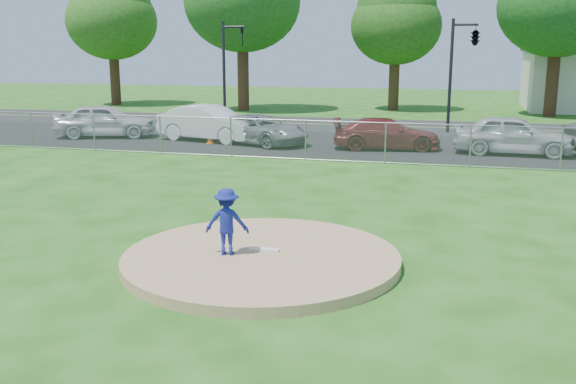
% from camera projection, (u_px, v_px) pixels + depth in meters
% --- Properties ---
extents(ground, '(120.00, 120.00, 0.00)m').
position_uv_depth(ground, '(349.00, 172.00, 21.96)').
color(ground, '#194C10').
rests_on(ground, ground).
extents(pitchers_mound, '(5.40, 5.40, 0.20)m').
position_uv_depth(pitchers_mound, '(261.00, 258.00, 12.51)').
color(pitchers_mound, '#A28159').
rests_on(pitchers_mound, ground).
extents(pitching_rubber, '(0.60, 0.15, 0.04)m').
position_uv_depth(pitching_rubber, '(264.00, 249.00, 12.67)').
color(pitching_rubber, white).
rests_on(pitching_rubber, pitchers_mound).
extents(chain_link_fence, '(40.00, 0.06, 1.50)m').
position_uv_depth(chain_link_fence, '(358.00, 142.00, 23.69)').
color(chain_link_fence, gray).
rests_on(chain_link_fence, ground).
extents(parking_lot, '(50.00, 8.00, 0.01)m').
position_uv_depth(parking_lot, '(374.00, 145.00, 28.09)').
color(parking_lot, black).
rests_on(parking_lot, ground).
extents(street, '(60.00, 7.00, 0.01)m').
position_uv_depth(street, '(392.00, 126.00, 35.16)').
color(street, black).
rests_on(street, ground).
extents(tree_far_left, '(6.72, 6.72, 10.74)m').
position_uv_depth(tree_far_left, '(111.00, 9.00, 47.71)').
color(tree_far_left, '#382014').
rests_on(tree_far_left, ground).
extents(tree_center, '(6.16, 6.16, 9.84)m').
position_uv_depth(tree_center, '(396.00, 14.00, 43.45)').
color(tree_center, '#3A2615').
rests_on(tree_center, ground).
extents(traffic_signal_left, '(1.28, 0.20, 5.60)m').
position_uv_depth(traffic_signal_left, '(228.00, 64.00, 34.77)').
color(traffic_signal_left, black).
rests_on(traffic_signal_left, ground).
extents(traffic_signal_center, '(1.42, 2.48, 5.60)m').
position_uv_depth(traffic_signal_center, '(473.00, 39.00, 31.27)').
color(traffic_signal_center, black).
rests_on(traffic_signal_center, ground).
extents(pitcher, '(0.91, 0.62, 1.30)m').
position_uv_depth(pitcher, '(227.00, 222.00, 12.32)').
color(pitcher, navy).
rests_on(pitcher, pitchers_mound).
extents(traffic_cone, '(0.32, 0.32, 0.62)m').
position_uv_depth(traffic_cone, '(210.00, 136.00, 28.56)').
color(traffic_cone, '#FF5F0D').
rests_on(traffic_cone, parking_lot).
extents(parked_car_silver, '(5.03, 3.23, 1.59)m').
position_uv_depth(parked_car_silver, '(105.00, 121.00, 30.52)').
color(parked_car_silver, silver).
rests_on(parked_car_silver, parking_lot).
extents(parked_car_white, '(5.19, 2.79, 1.62)m').
position_uv_depth(parked_car_white, '(210.00, 123.00, 29.27)').
color(parked_car_white, white).
rests_on(parked_car_white, parking_lot).
extents(parked_car_gray, '(5.14, 3.89, 1.30)m').
position_uv_depth(parked_car_gray, '(259.00, 129.00, 28.33)').
color(parked_car_gray, gray).
rests_on(parked_car_gray, parking_lot).
extents(parked_car_darkred, '(4.72, 2.56, 1.30)m').
position_uv_depth(parked_car_darkred, '(386.00, 134.00, 26.84)').
color(parked_car_darkred, maroon).
rests_on(parked_car_darkred, parking_lot).
extents(parked_car_pearl, '(4.66, 2.04, 1.56)m').
position_uv_depth(parked_car_pearl, '(513.00, 135.00, 25.44)').
color(parked_car_pearl, '#B9BBBE').
rests_on(parked_car_pearl, parking_lot).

